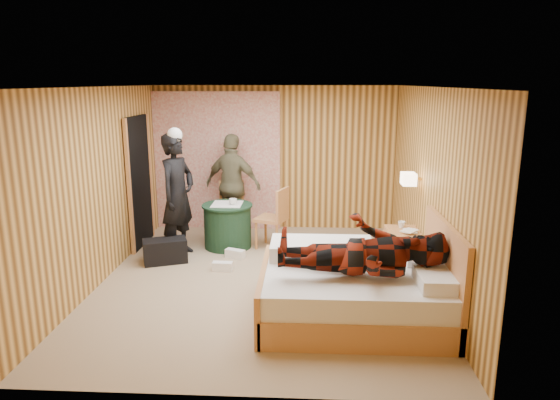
# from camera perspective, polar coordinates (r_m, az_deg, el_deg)

# --- Properties ---
(floor) EXTENTS (4.20, 5.00, 0.01)m
(floor) POSITION_cam_1_polar(r_m,az_deg,el_deg) (6.69, -1.98, -9.16)
(floor) COLOR tan
(floor) RESTS_ON ground
(ceiling) EXTENTS (4.20, 5.00, 0.01)m
(ceiling) POSITION_cam_1_polar(r_m,az_deg,el_deg) (6.17, -2.17, 12.80)
(ceiling) COLOR silver
(ceiling) RESTS_ON wall_back
(wall_back) EXTENTS (4.20, 0.02, 2.50)m
(wall_back) POSITION_cam_1_polar(r_m,az_deg,el_deg) (8.76, -0.64, 4.79)
(wall_back) COLOR #EAB359
(wall_back) RESTS_ON floor
(wall_left) EXTENTS (0.02, 5.00, 2.50)m
(wall_left) POSITION_cam_1_polar(r_m,az_deg,el_deg) (6.82, -19.93, 1.49)
(wall_left) COLOR #EAB359
(wall_left) RESTS_ON floor
(wall_right) EXTENTS (0.02, 5.00, 2.50)m
(wall_right) POSITION_cam_1_polar(r_m,az_deg,el_deg) (6.48, 16.78, 1.11)
(wall_right) COLOR #EAB359
(wall_right) RESTS_ON floor
(curtain) EXTENTS (2.20, 0.08, 2.40)m
(curtain) POSITION_cam_1_polar(r_m,az_deg,el_deg) (8.82, -7.18, 4.41)
(curtain) COLOR silver
(curtain) RESTS_ON floor
(doorway) EXTENTS (0.06, 0.90, 2.05)m
(doorway) POSITION_cam_1_polar(r_m,az_deg,el_deg) (8.13, -15.79, 1.99)
(doorway) COLOR black
(doorway) RESTS_ON floor
(wall_lamp) EXTENTS (0.26, 0.24, 0.16)m
(wall_lamp) POSITION_cam_1_polar(r_m,az_deg,el_deg) (6.86, 14.50, 2.35)
(wall_lamp) COLOR gold
(wall_lamp) RESTS_ON wall_right
(bed) EXTENTS (2.03, 1.60, 1.10)m
(bed) POSITION_cam_1_polar(r_m,az_deg,el_deg) (5.68, 8.67, -10.05)
(bed) COLOR #DF8B5B
(bed) RESTS_ON floor
(nightstand) EXTENTS (0.45, 0.62, 0.60)m
(nightstand) POSITION_cam_1_polar(r_m,az_deg,el_deg) (7.05, 13.76, -5.65)
(nightstand) COLOR #DF8B5B
(nightstand) RESTS_ON floor
(round_table) EXTENTS (0.79, 0.79, 0.70)m
(round_table) POSITION_cam_1_polar(r_m,az_deg,el_deg) (7.91, -6.00, -2.89)
(round_table) COLOR #1B3A25
(round_table) RESTS_ON floor
(chair_far) EXTENTS (0.50, 0.50, 0.93)m
(chair_far) POSITION_cam_1_polar(r_m,az_deg,el_deg) (8.47, -5.48, -0.48)
(chair_far) COLOR #DF8B5B
(chair_far) RESTS_ON floor
(chair_near) EXTENTS (0.56, 0.56, 0.96)m
(chair_near) POSITION_cam_1_polar(r_m,az_deg,el_deg) (7.75, -0.47, -1.57)
(chair_near) COLOR #DF8B5B
(chair_near) RESTS_ON floor
(duffel_bag) EXTENTS (0.69, 0.52, 0.35)m
(duffel_bag) POSITION_cam_1_polar(r_m,az_deg,el_deg) (7.45, -13.00, -5.68)
(duffel_bag) COLOR black
(duffel_bag) RESTS_ON floor
(sneaker_left) EXTENTS (0.28, 0.12, 0.12)m
(sneaker_left) POSITION_cam_1_polar(r_m,az_deg,el_deg) (7.03, -6.59, -7.54)
(sneaker_left) COLOR white
(sneaker_left) RESTS_ON floor
(sneaker_right) EXTENTS (0.31, 0.22, 0.13)m
(sneaker_right) POSITION_cam_1_polar(r_m,az_deg,el_deg) (7.49, -5.15, -6.14)
(sneaker_right) COLOR white
(sneaker_right) RESTS_ON floor
(woman_standing) EXTENTS (0.66, 0.79, 1.84)m
(woman_standing) POSITION_cam_1_polar(r_m,az_deg,el_deg) (7.55, -11.63, 0.54)
(woman_standing) COLOR black
(woman_standing) RESTS_ON floor
(man_at_table) EXTENTS (1.09, 0.75, 1.72)m
(man_at_table) POSITION_cam_1_polar(r_m,az_deg,el_deg) (8.43, -5.39, 1.70)
(man_at_table) COLOR #736C4C
(man_at_table) RESTS_ON floor
(man_on_bed) EXTENTS (0.86, 0.67, 1.77)m
(man_on_bed) POSITION_cam_1_polar(r_m,az_deg,el_deg) (5.24, 9.45, -4.39)
(man_on_bed) COLOR maroon
(man_on_bed) RESTS_ON bed
(book_lower) EXTENTS (0.18, 0.23, 0.02)m
(book_lower) POSITION_cam_1_polar(r_m,az_deg,el_deg) (6.92, 13.97, -3.45)
(book_lower) COLOR white
(book_lower) RESTS_ON nightstand
(book_upper) EXTENTS (0.27, 0.28, 0.02)m
(book_upper) POSITION_cam_1_polar(r_m,az_deg,el_deg) (6.91, 13.98, -3.29)
(book_upper) COLOR white
(book_upper) RESTS_ON nightstand
(cup_nightstand) EXTENTS (0.11, 0.11, 0.09)m
(cup_nightstand) POSITION_cam_1_polar(r_m,az_deg,el_deg) (7.08, 13.72, -2.75)
(cup_nightstand) COLOR white
(cup_nightstand) RESTS_ON nightstand
(cup_table) EXTENTS (0.13, 0.13, 0.10)m
(cup_table) POSITION_cam_1_polar(r_m,az_deg,el_deg) (7.75, -5.40, -0.18)
(cup_table) COLOR white
(cup_table) RESTS_ON round_table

